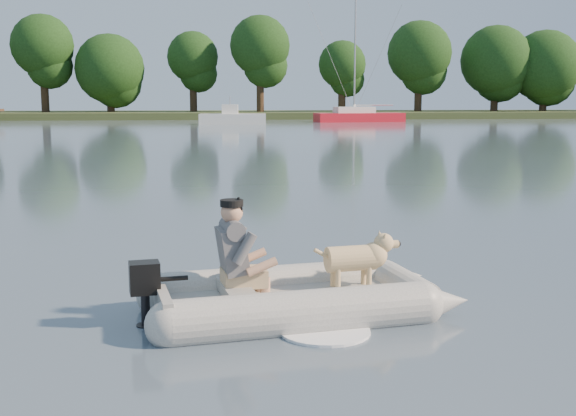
{
  "coord_description": "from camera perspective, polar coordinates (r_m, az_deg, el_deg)",
  "views": [
    {
      "loc": [
        -0.25,
        -6.38,
        2.05
      ],
      "look_at": [
        0.56,
        1.93,
        0.75
      ],
      "focal_mm": 45.0,
      "sensor_mm": 36.0,
      "label": 1
    }
  ],
  "objects": [
    {
      "name": "dinghy",
      "position": [
        6.83,
        0.77,
        -4.26
      ],
      "size": [
        4.55,
        3.57,
        1.2
      ],
      "primitive_type": null,
      "rotation": [
        0.0,
        0.0,
        0.18
      ],
      "color": "gray",
      "rests_on": "water"
    },
    {
      "name": "shore_bank",
      "position": [
        68.4,
        -5.41,
        7.31
      ],
      "size": [
        160.0,
        12.0,
        0.7
      ],
      "primitive_type": "cube",
      "color": "#47512D",
      "rests_on": "water"
    },
    {
      "name": "dog",
      "position": [
        7.05,
        5.01,
        -4.34
      ],
      "size": [
        0.84,
        0.42,
        0.53
      ],
      "primitive_type": null,
      "rotation": [
        0.0,
        0.0,
        0.18
      ],
      "color": "tan",
      "rests_on": "dinghy"
    },
    {
      "name": "man",
      "position": [
        6.69,
        -4.28,
        -3.1
      ],
      "size": [
        0.71,
        0.63,
        0.92
      ],
      "primitive_type": null,
      "rotation": [
        0.0,
        0.0,
        0.18
      ],
      "color": "#59595D",
      "rests_on": "dinghy"
    },
    {
      "name": "motorboat",
      "position": [
        52.72,
        -4.39,
        7.64
      ],
      "size": [
        5.09,
        2.24,
        2.1
      ],
      "primitive_type": null,
      "rotation": [
        0.0,
        0.0,
        -0.07
      ],
      "color": "white",
      "rests_on": "water"
    },
    {
      "name": "outboard_motor",
      "position": [
        6.64,
        -11.22,
        -6.91
      ],
      "size": [
        0.39,
        0.31,
        0.68
      ],
      "primitive_type": null,
      "rotation": [
        0.0,
        0.0,
        0.18
      ],
      "color": "black",
      "rests_on": "dinghy"
    },
    {
      "name": "sailboat",
      "position": [
        58.12,
        5.58,
        7.21
      ],
      "size": [
        7.26,
        3.02,
        9.68
      ],
      "rotation": [
        0.0,
        0.0,
        0.13
      ],
      "color": "red",
      "rests_on": "water"
    },
    {
      "name": "treeline",
      "position": [
        67.79,
        -0.51,
        11.6
      ],
      "size": [
        84.66,
        7.35,
        9.27
      ],
      "color": "#332316",
      "rests_on": "shore_bank"
    },
    {
      "name": "water",
      "position": [
        6.71,
        -3.24,
        -8.97
      ],
      "size": [
        160.0,
        160.0,
        0.0
      ],
      "primitive_type": "plane",
      "color": "slate",
      "rests_on": "ground"
    }
  ]
}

